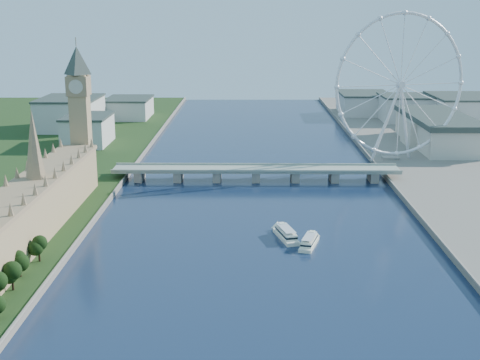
{
  "coord_description": "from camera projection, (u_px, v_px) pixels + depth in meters",
  "views": [
    {
      "loc": [
        -6.32,
        -200.91,
        125.1
      ],
      "look_at": [
        -11.25,
        210.0,
        22.6
      ],
      "focal_mm": 50.0,
      "sensor_mm": 36.0,
      "label": 1
    }
  ],
  "objects": [
    {
      "name": "tour_boat_near",
      "position": [
        286.0,
        239.0,
        382.18
      ],
      "size": [
        15.63,
        32.39,
        6.95
      ],
      "primitive_type": null,
      "rotation": [
        0.0,
        0.0,
        0.25
      ],
      "color": "silver",
      "rests_on": "ground"
    },
    {
      "name": "big_ben",
      "position": [
        79.0,
        97.0,
        480.22
      ],
      "size": [
        20.02,
        20.02,
        110.0
      ],
      "color": "tan",
      "rests_on": "ground"
    },
    {
      "name": "county_hall",
      "position": [
        437.0,
        148.0,
        640.28
      ],
      "size": [
        54.0,
        144.0,
        35.0
      ],
      "primitive_type": null,
      "color": "beige",
      "rests_on": "ground"
    },
    {
      "name": "london_eye",
      "position": [
        401.0,
        85.0,
        551.89
      ],
      "size": [
        113.6,
        39.12,
        124.3
      ],
      "color": "silver",
      "rests_on": "ground"
    },
    {
      "name": "parliament_range",
      "position": [
        38.0,
        203.0,
        387.08
      ],
      "size": [
        24.0,
        200.0,
        70.0
      ],
      "color": "tan",
      "rests_on": "ground"
    },
    {
      "name": "westminster_bridge",
      "position": [
        256.0,
        172.0,
        514.58
      ],
      "size": [
        220.0,
        22.0,
        9.5
      ],
      "color": "gray",
      "rests_on": "ground"
    },
    {
      "name": "tour_boat_far",
      "position": [
        309.0,
        246.0,
        370.28
      ],
      "size": [
        14.92,
        29.29,
        6.26
      ],
      "primitive_type": null,
      "rotation": [
        0.0,
        0.0,
        -0.28
      ],
      "color": "silver",
      "rests_on": "ground"
    },
    {
      "name": "city_skyline",
      "position": [
        288.0,
        111.0,
        763.96
      ],
      "size": [
        505.0,
        280.0,
        32.0
      ],
      "color": "beige",
      "rests_on": "ground"
    }
  ]
}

